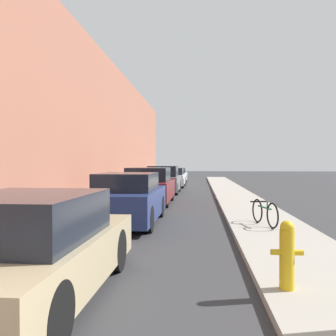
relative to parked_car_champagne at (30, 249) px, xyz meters
name	(u,v)px	position (x,y,z in m)	size (l,w,h in m)	color
ground_plane	(173,204)	(0.97, 10.74, -0.63)	(120.00, 120.00, 0.00)	#333335
sidewalk_left	(105,202)	(-1.93, 10.74, -0.57)	(2.00, 52.00, 0.12)	#9E998E
sidewalk_right	(243,203)	(3.87, 10.74, -0.57)	(2.00, 52.00, 0.12)	#9E998E
building_facade_left	(74,115)	(-3.28, 10.74, 3.13)	(0.70, 52.00, 7.53)	#9E604C
parked_car_champagne	(30,249)	(0.00, 0.00, 0.00)	(1.77, 4.00, 1.33)	black
parked_car_navy	(128,199)	(0.10, 5.68, 0.05)	(1.70, 4.18, 1.43)	black
parked_car_maroon	(149,187)	(-0.02, 10.66, 0.09)	(1.85, 4.23, 1.51)	black
parked_car_grey	(164,180)	(0.05, 15.96, 0.09)	(1.77, 4.21, 1.54)	black
parked_car_white	(173,178)	(0.15, 21.37, 0.02)	(1.71, 4.62, 1.35)	black
parked_car_silver	(176,175)	(0.01, 27.21, -0.01)	(1.82, 4.67, 1.28)	black
fire_hydrant	(287,254)	(3.19, 0.33, -0.07)	(0.40, 0.18, 0.87)	gold
bicycle	(264,213)	(3.73, 5.03, -0.19)	(0.52, 1.50, 0.63)	black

